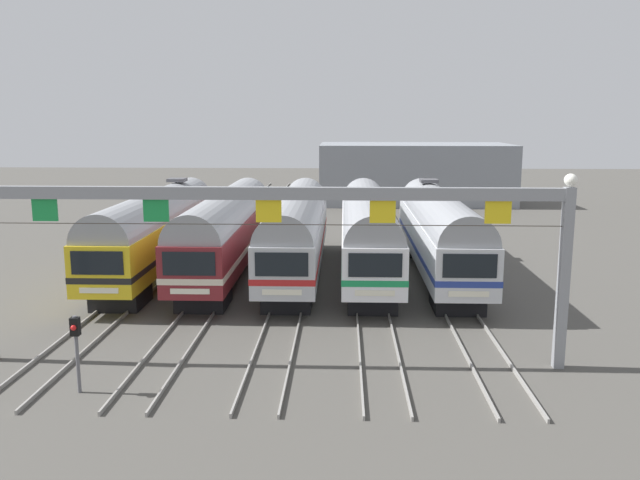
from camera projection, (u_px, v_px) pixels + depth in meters
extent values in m
plane|color=#4C4944|center=(297.00, 276.00, 37.16)|extent=(160.00, 160.00, 0.00)
cube|color=gray|center=(207.00, 225.00, 54.15)|extent=(0.07, 70.00, 0.15)
cube|color=gray|center=(224.00, 225.00, 54.10)|extent=(0.07, 70.00, 0.15)
cube|color=gray|center=(255.00, 225.00, 54.01)|extent=(0.07, 70.00, 0.15)
cube|color=gray|center=(272.00, 225.00, 53.96)|extent=(0.07, 70.00, 0.15)
cube|color=gray|center=(303.00, 226.00, 53.87)|extent=(0.07, 70.00, 0.15)
cube|color=gray|center=(320.00, 226.00, 53.82)|extent=(0.07, 70.00, 0.15)
cube|color=gray|center=(351.00, 226.00, 53.73)|extent=(0.07, 70.00, 0.15)
cube|color=gray|center=(369.00, 226.00, 53.68)|extent=(0.07, 70.00, 0.15)
cube|color=gray|center=(400.00, 226.00, 53.59)|extent=(0.07, 70.00, 0.15)
cube|color=gray|center=(417.00, 226.00, 53.54)|extent=(0.07, 70.00, 0.15)
cube|color=gold|center=(157.00, 236.00, 37.03)|extent=(2.85, 18.00, 2.35)
cube|color=black|center=(157.00, 242.00, 37.10)|extent=(2.88, 18.02, 0.28)
cylinder|color=gray|center=(156.00, 216.00, 36.81)|extent=(2.74, 17.64, 2.74)
cube|color=black|center=(97.00, 263.00, 28.08)|extent=(2.28, 0.06, 1.03)
cube|color=silver|center=(99.00, 291.00, 28.31)|extent=(1.71, 0.05, 0.24)
cube|color=black|center=(121.00, 295.00, 31.16)|extent=(2.28, 2.60, 1.05)
cube|color=black|center=(184.00, 244.00, 43.53)|extent=(2.28, 2.60, 1.05)
cube|color=#4C4C51|center=(177.00, 180.00, 41.48)|extent=(1.10, 1.10, 0.20)
cube|color=maroon|center=(226.00, 237.00, 36.89)|extent=(2.85, 18.00, 2.35)
cube|color=beige|center=(227.00, 243.00, 36.95)|extent=(2.88, 18.02, 0.28)
cylinder|color=gray|center=(226.00, 216.00, 36.67)|extent=(2.74, 17.64, 2.74)
cube|color=black|center=(189.00, 264.00, 27.94)|extent=(2.28, 0.06, 1.03)
cube|color=silver|center=(190.00, 291.00, 28.17)|extent=(1.71, 0.05, 0.24)
cube|color=black|center=(204.00, 296.00, 31.02)|extent=(2.28, 2.60, 1.05)
cube|color=black|center=(244.00, 245.00, 43.39)|extent=(2.28, 2.60, 1.05)
cube|color=#B2B5BA|center=(297.00, 237.00, 36.75)|extent=(2.85, 18.00, 2.35)
cube|color=#B21E1E|center=(297.00, 243.00, 36.81)|extent=(2.88, 18.02, 0.28)
cylinder|color=gray|center=(297.00, 217.00, 36.53)|extent=(2.74, 17.64, 2.74)
cube|color=black|center=(282.00, 264.00, 27.80)|extent=(2.28, 0.06, 1.03)
cube|color=silver|center=(282.00, 292.00, 28.03)|extent=(1.71, 0.05, 0.24)
cube|color=black|center=(287.00, 297.00, 30.87)|extent=(2.28, 2.60, 1.05)
cube|color=black|center=(304.00, 245.00, 43.25)|extent=(2.28, 2.60, 1.05)
cube|color=white|center=(368.00, 238.00, 36.61)|extent=(2.85, 18.00, 2.35)
cube|color=#198C4C|center=(367.00, 244.00, 36.67)|extent=(2.88, 18.02, 0.28)
cylinder|color=gray|center=(368.00, 217.00, 36.39)|extent=(2.74, 17.64, 2.74)
cube|color=black|center=(375.00, 265.00, 27.66)|extent=(2.28, 0.06, 1.03)
cube|color=silver|center=(375.00, 293.00, 27.89)|extent=(1.71, 0.05, 0.24)
cube|color=black|center=(372.00, 297.00, 30.73)|extent=(2.28, 2.60, 1.05)
cube|color=black|center=(364.00, 246.00, 43.11)|extent=(2.28, 2.60, 1.05)
cube|color=silver|center=(439.00, 238.00, 36.47)|extent=(2.85, 18.00, 2.35)
cube|color=navy|center=(439.00, 244.00, 36.53)|extent=(2.88, 18.02, 0.28)
cylinder|color=gray|center=(440.00, 217.00, 36.25)|extent=(2.74, 17.64, 2.74)
cube|color=black|center=(470.00, 266.00, 27.52)|extent=(2.28, 0.06, 1.03)
cube|color=silver|center=(469.00, 294.00, 27.75)|extent=(1.71, 0.05, 0.24)
cube|color=black|center=(457.00, 298.00, 30.59)|extent=(2.28, 2.60, 1.05)
cube|color=black|center=(424.00, 246.00, 42.97)|extent=(2.28, 2.60, 1.05)
cube|color=#4C4C51|center=(429.00, 181.00, 40.91)|extent=(1.10, 1.10, 0.20)
cube|color=gray|center=(564.00, 280.00, 22.93)|extent=(0.36, 0.36, 6.50)
cube|color=gray|center=(268.00, 193.00, 22.75)|extent=(20.71, 0.32, 0.44)
cube|color=#198C3F|center=(45.00, 210.00, 23.14)|extent=(0.90, 0.08, 0.80)
cube|color=#198C3F|center=(156.00, 210.00, 23.00)|extent=(0.90, 0.08, 0.80)
cube|color=yellow|center=(269.00, 211.00, 22.86)|extent=(0.90, 0.08, 0.80)
cube|color=yellow|center=(383.00, 212.00, 22.72)|extent=(0.90, 0.08, 0.80)
cube|color=yellow|center=(498.00, 212.00, 22.58)|extent=(0.90, 0.08, 0.80)
sphere|color=white|center=(571.00, 180.00, 22.29)|extent=(0.44, 0.44, 0.44)
cylinder|color=#3F382D|center=(269.00, 224.00, 22.95)|extent=(20.71, 0.03, 0.03)
cylinder|color=#59595E|center=(77.00, 355.00, 21.15)|extent=(0.12, 0.12, 2.60)
cube|color=black|center=(75.00, 326.00, 20.97)|extent=(0.28, 0.24, 0.60)
sphere|color=red|center=(73.00, 328.00, 20.83)|extent=(0.18, 0.18, 0.18)
cube|color=gray|center=(414.00, 173.00, 68.76)|extent=(19.67, 10.00, 6.13)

